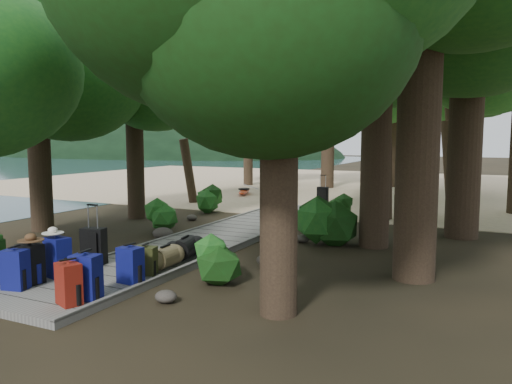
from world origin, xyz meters
The scene contains 44 objects.
ground centered at (0.00, 0.00, 0.00)m, with size 120.00×120.00×0.00m, color #302618.
sand_beach centered at (0.00, 16.00, 0.01)m, with size 40.00×22.00×0.02m, color #CEB38B.
water_bay centered at (-32.00, 25.00, 0.00)m, with size 50.00×60.00×0.02m, color #24424B.
distant_hill centered at (-40.00, 48.00, 0.00)m, with size 32.00×16.00×12.00m, color black.
boardwalk centered at (0.00, 1.00, 0.06)m, with size 2.00×12.00×0.12m, color slate.
backpack_left_a centered at (-0.68, -4.23, 0.47)m, with size 0.37×0.26×0.70m, color navy, non-canonical shape.
backpack_left_b centered at (-0.74, -3.89, 0.48)m, with size 0.39×0.28×0.72m, color black, non-canonical shape.
backpack_left_c centered at (-0.61, -3.44, 0.50)m, with size 0.41×0.29×0.77m, color navy, non-canonical shape.
backpack_right_a centered at (0.65, -4.40, 0.46)m, with size 0.38×0.27×0.67m, color maroon, non-canonical shape.
backpack_right_b centered at (0.69, -4.11, 0.49)m, with size 0.41×0.29×0.74m, color navy, non-canonical shape.
backpack_right_c centered at (0.73, -3.16, 0.45)m, with size 0.39×0.27×0.66m, color navy, non-canonical shape.
backpack_right_d centered at (0.64, -2.64, 0.39)m, with size 0.36×0.26×0.55m, color #353817, non-canonical shape.
duffel_right_khaki centered at (0.66, -2.10, 0.31)m, with size 0.38×0.57×0.38m, color brown, non-canonical shape.
duffel_right_black centered at (0.59, -1.34, 0.32)m, with size 0.41×0.65×0.41m, color black, non-canonical shape.
suitcase_on_boardwalk centered at (-0.71, -2.48, 0.47)m, with size 0.45×0.25×0.69m, color black, non-canonical shape.
lone_suitcase_on_sand centered at (0.33, 8.20, 0.35)m, with size 0.42×0.24×0.66m, color black, non-canonical shape.
hat_brown centered at (-0.68, -3.91, 0.90)m, with size 0.41×0.41×0.12m, color #51351E, non-canonical shape.
hat_white centered at (-0.67, -3.47, 0.95)m, with size 0.36×0.36×0.12m, color silver, non-canonical shape.
kayak centered at (-3.79, 9.81, 0.20)m, with size 0.79×3.59×0.36m, color #B8320F.
sun_lounger centered at (3.59, 8.97, 0.31)m, with size 0.58×1.80×0.58m, color silver, non-canonical shape.
tree_right_a centered at (3.38, -3.16, 3.82)m, with size 4.58×4.58×7.64m, color black, non-canonical shape.
tree_right_c centered at (3.63, 1.88, 4.82)m, with size 5.57×5.57×9.63m, color black, non-canonical shape.
tree_right_e centered at (3.93, 7.06, 5.06)m, with size 5.62×5.62×10.11m, color black, non-canonical shape.
tree_left_b centered at (-4.92, 0.01, 4.18)m, with size 4.65×4.65×8.36m, color black, non-canonical shape.
tree_left_c centered at (-3.99, 2.79, 3.83)m, with size 4.40×4.40×7.65m, color black, non-canonical shape.
tree_back_a centered at (-1.45, 14.37, 4.59)m, with size 5.30×5.30×9.18m, color black, non-canonical shape.
tree_back_b centered at (1.36, 16.28, 4.57)m, with size 5.12×5.12×9.14m, color black, non-canonical shape.
tree_back_c centered at (4.73, 15.56, 4.41)m, with size 4.91×4.91×8.83m, color black, non-canonical shape.
tree_back_d centered at (-5.64, 13.90, 3.48)m, with size 4.18×4.18×6.96m, color black, non-canonical shape.
palm_right_a centered at (3.28, 6.15, 3.67)m, with size 4.31×4.31×7.34m, color #113F13, non-canonical shape.
palm_right_b centered at (4.54, 11.49, 4.74)m, with size 4.91×4.91×9.48m, color #113F13, non-canonical shape.
palm_right_c centered at (2.05, 12.23, 3.51)m, with size 4.42×4.42×7.03m, color #113F13, non-canonical shape.
palm_left_a centered at (-4.64, 6.58, 3.70)m, with size 4.66×4.66×7.41m, color #113F13, non-canonical shape.
rock_left_b centered at (-2.69, -2.13, 0.10)m, with size 0.35×0.32×0.19m, color #4C473F, non-canonical shape.
rock_left_c centered at (-1.28, 0.46, 0.15)m, with size 0.53×0.48×0.29m, color #4C473F, non-canonical shape.
rock_left_d centered at (-2.17, 3.14, 0.09)m, with size 0.33×0.29×0.18m, color #4C473F, non-canonical shape.
rock_right_a centered at (1.64, -3.45, 0.10)m, with size 0.35×0.31×0.19m, color #4C473F, non-canonical shape.
rock_right_b centered at (2.16, -0.82, 0.12)m, with size 0.45×0.41×0.25m, color #4C473F, non-canonical shape.
rock_right_c centered at (1.99, 1.59, 0.10)m, with size 0.35×0.32×0.19m, color #4C473F, non-canonical shape.
shrub_left_b centered at (-1.83, 1.27, 0.40)m, with size 0.89×0.89×0.80m, color #18521B, non-canonical shape.
shrub_left_c centered at (-2.48, 4.82, 0.48)m, with size 1.07×1.07×0.96m, color #18521B, non-canonical shape.
shrub_right_a centered at (1.83, -2.28, 0.39)m, with size 0.87×0.87×0.79m, color #18521B, non-canonical shape.
shrub_right_b centered at (2.55, 1.54, 0.58)m, with size 1.29×1.29×1.16m, color #18521B, non-canonical shape.
shrub_right_c centered at (1.80, 5.48, 0.38)m, with size 0.85×0.85×0.77m, color #18521B, non-canonical shape.
Camera 1 is at (6.09, -9.51, 2.51)m, focal length 35.00 mm.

